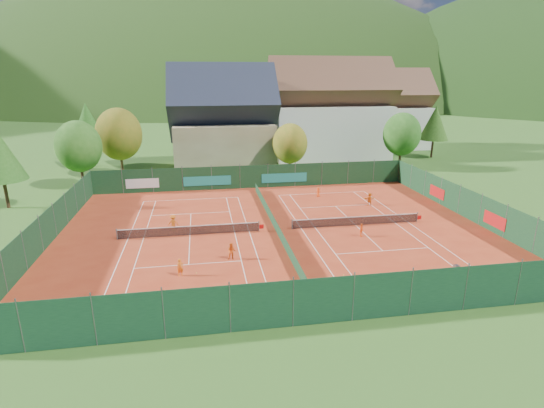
{
  "coord_description": "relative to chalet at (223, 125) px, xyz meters",
  "views": [
    {
      "loc": [
        -6.64,
        -37.17,
        14.12
      ],
      "look_at": [
        0.0,
        2.0,
        2.0
      ],
      "focal_mm": 28.0,
      "sensor_mm": 36.0,
      "label": 1
    }
  ],
  "objects": [
    {
      "name": "tree_west_front",
      "position": [
        -19.0,
        -10.0,
        -1.23
      ],
      "size": [
        5.72,
        5.72,
        8.69
      ],
      "color": "#4B2E1A",
      "rests_on": "ground"
    },
    {
      "name": "loose_ball_0",
      "position": [
        -4.4,
        -38.03,
        -6.59
      ],
      "size": [
        0.07,
        0.07,
        0.07
      ],
      "primitive_type": "sphere",
      "color": "#CCD833",
      "rests_on": "ground"
    },
    {
      "name": "mountain_backdrop",
      "position": [
        31.54,
        203.48,
        -46.26
      ],
      "size": [
        820.0,
        530.0,
        242.0
      ],
      "color": "black",
      "rests_on": "ground"
    },
    {
      "name": "tennis_net_right",
      "position": [
        11.15,
        -30.0,
        -6.12
      ],
      "size": [
        13.3,
        0.1,
        1.02
      ],
      "color": "#59595B",
      "rests_on": "ground"
    },
    {
      "name": "tree_east_front",
      "position": [
        27.0,
        -6.0,
        -1.23
      ],
      "size": [
        5.72,
        5.72,
        8.69
      ],
      "color": "#4E351C",
      "rests_on": "ground"
    },
    {
      "name": "fence_east",
      "position": [
        23.0,
        -29.95,
        -5.14
      ],
      "size": [
        0.09,
        32.0,
        3.0
      ],
      "color": "#14371D",
      "rests_on": "ground"
    },
    {
      "name": "player_left_near",
      "position": [
        -5.54,
        -38.24,
        -5.96
      ],
      "size": [
        0.56,
        0.46,
        1.33
      ],
      "primitive_type": "imported",
      "rotation": [
        0.0,
        0.0,
        0.34
      ],
      "color": "orange",
      "rests_on": "ground"
    },
    {
      "name": "fence_north",
      "position": [
        2.54,
        -14.01,
        -5.16
      ],
      "size": [
        40.0,
        0.1,
        3.0
      ],
      "color": "#14371C",
      "rests_on": "ground"
    },
    {
      "name": "clay_pad",
      "position": [
        3.0,
        -30.0,
        -6.62
      ],
      "size": [
        40.0,
        32.0,
        0.01
      ],
      "primitive_type": "cube",
      "color": "#A33018",
      "rests_on": "ground"
    },
    {
      "name": "tree_east_back",
      "position": [
        29.0,
        10.0,
        0.12
      ],
      "size": [
        7.15,
        7.15,
        10.86
      ],
      "color": "#4C351B",
      "rests_on": "ground"
    },
    {
      "name": "chalet",
      "position": [
        0.0,
        0.0,
        0.0
      ],
      "size": [
        16.2,
        12.0,
        16.0
      ],
      "color": "tan",
      "rests_on": "ground"
    },
    {
      "name": "fence_south",
      "position": [
        3.0,
        -46.0,
        -5.12
      ],
      "size": [
        40.0,
        0.04,
        3.0
      ],
      "color": "#153A24",
      "rests_on": "ground"
    },
    {
      "name": "tree_west_mid",
      "position": [
        -15.0,
        -4.0,
        -0.56
      ],
      "size": [
        6.44,
        6.44,
        9.78
      ],
      "color": "#4C361B",
      "rests_on": "ground"
    },
    {
      "name": "tree_center",
      "position": [
        9.0,
        -8.0,
        -1.91
      ],
      "size": [
        5.01,
        5.01,
        7.6
      ],
      "color": "#442918",
      "rests_on": "ground"
    },
    {
      "name": "tree_west_back",
      "position": [
        -21.0,
        4.0,
        0.11
      ],
      "size": [
        5.6,
        5.6,
        10.0
      ],
      "color": "#4C2D1B",
      "rests_on": "ground"
    },
    {
      "name": "ball_hopper",
      "position": [
        14.54,
        -41.33,
        -6.07
      ],
      "size": [
        0.34,
        0.34,
        0.8
      ],
      "color": "slate",
      "rests_on": "ground"
    },
    {
      "name": "hotel_block_b",
      "position": [
        33.0,
        14.0,
        -0.01
      ],
      "size": [
        17.28,
        10.0,
        15.5
      ],
      "color": "silver",
      "rests_on": "ground"
    },
    {
      "name": "court_divider",
      "position": [
        3.0,
        -30.0,
        -6.12
      ],
      "size": [
        0.03,
        28.8,
        1.0
      ],
      "color": "#143820",
      "rests_on": "ground"
    },
    {
      "name": "player_right_far_a",
      "position": [
        10.13,
        -19.44,
        -6.03
      ],
      "size": [
        0.69,
        0.61,
        1.18
      ],
      "primitive_type": "imported",
      "rotation": [
        0.0,
        0.0,
        3.65
      ],
      "color": "#F74E15",
      "rests_on": "ground"
    },
    {
      "name": "ground",
      "position": [
        3.0,
        -30.0,
        -6.64
      ],
      "size": [
        600.0,
        600.0,
        0.0
      ],
      "primitive_type": "plane",
      "color": "#2B571B",
      "rests_on": "ground"
    },
    {
      "name": "tennis_net_left",
      "position": [
        -4.85,
        -30.0,
        -6.12
      ],
      "size": [
        13.3,
        0.1,
        1.02
      ],
      "color": "#59595B",
      "rests_on": "ground"
    },
    {
      "name": "court_markings_right",
      "position": [
        11.0,
        -30.0,
        -6.61
      ],
      "size": [
        11.03,
        23.83,
        0.0
      ],
      "color": "white",
      "rests_on": "ground"
    },
    {
      "name": "player_left_far",
      "position": [
        -6.52,
        -28.53,
        -5.84
      ],
      "size": [
        1.1,
        0.76,
        1.57
      ],
      "primitive_type": "imported",
      "rotation": [
        0.0,
        0.0,
        2.96
      ],
      "color": "orange",
      "rests_on": "ground"
    },
    {
      "name": "player_right_near",
      "position": [
        10.42,
        -32.89,
        -6.02
      ],
      "size": [
        0.62,
        0.77,
        1.22
      ],
      "primitive_type": "imported",
      "rotation": [
        0.0,
        0.0,
        1.04
      ],
      "color": "#FB5E16",
      "rests_on": "ground"
    },
    {
      "name": "player_right_far_b",
      "position": [
        14.87,
        -23.84,
        -5.9
      ],
      "size": [
        1.36,
        0.47,
        1.45
      ],
      "primitive_type": "imported",
      "rotation": [
        0.0,
        0.0,
        3.17
      ],
      "color": "orange",
      "rests_on": "ground"
    },
    {
      "name": "player_left_mid",
      "position": [
        -1.61,
        -35.99,
        -5.92
      ],
      "size": [
        0.74,
        0.61,
        1.4
      ],
      "primitive_type": "imported",
      "rotation": [
        0.0,
        0.0,
        -0.12
      ],
      "color": "#DD5313",
      "rests_on": "ground"
    },
    {
      "name": "hotel_block_a",
      "position": [
        19.0,
        6.0,
        0.76
      ],
      "size": [
        21.6,
        11.0,
        17.25
      ],
      "color": "silver",
      "rests_on": "ground"
    },
    {
      "name": "loose_ball_1",
      "position": [
        6.3,
        -40.17,
        -6.59
      ],
      "size": [
        0.07,
        0.07,
        0.07
      ],
      "primitive_type": "sphere",
      "color": "#CCD833",
      "rests_on": "ground"
    },
    {
      "name": "fence_west",
      "position": [
        -17.0,
        -30.0,
        -5.12
      ],
      "size": [
        0.04,
        32.0,
        3.0
      ],
      "color": "#153A1F",
      "rests_on": "ground"
    },
    {
      "name": "tree_east_mid",
      "position": [
        37.0,
        2.0,
        -0.56
      ],
      "size": [
        5.04,
        5.04,
        9.0
      ],
      "color": "#432918",
      "rests_on": "ground"
    },
    {
      "name": "court_markings_left",
      "position": [
        -5.0,
        -30.0,
        -6.61
      ],
      "size": [
        11.03,
        23.83,
        0.0
      ],
      "color": "white",
      "rests_on": "ground"
    }
  ]
}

